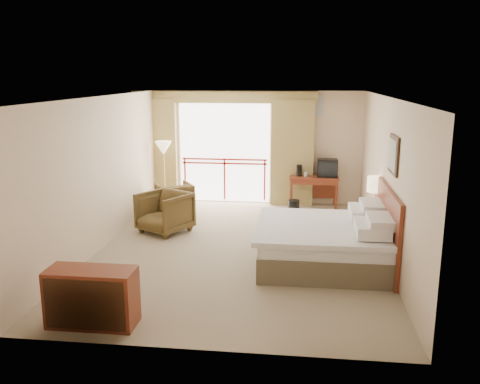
# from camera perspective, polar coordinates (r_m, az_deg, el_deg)

# --- Properties ---
(floor) EXTENTS (7.00, 7.00, 0.00)m
(floor) POSITION_cam_1_polar(r_m,az_deg,el_deg) (9.23, 0.03, -6.36)
(floor) COLOR gray
(floor) RESTS_ON ground
(ceiling) EXTENTS (7.00, 7.00, 0.00)m
(ceiling) POSITION_cam_1_polar(r_m,az_deg,el_deg) (8.72, 0.03, 10.63)
(ceiling) COLOR white
(ceiling) RESTS_ON wall_back
(wall_back) EXTENTS (5.00, 0.00, 5.00)m
(wall_back) POSITION_cam_1_polar(r_m,az_deg,el_deg) (12.31, 1.95, 5.03)
(wall_back) COLOR beige
(wall_back) RESTS_ON ground
(wall_front) EXTENTS (5.00, 0.00, 5.00)m
(wall_front) POSITION_cam_1_polar(r_m,az_deg,el_deg) (5.52, -4.26, -5.12)
(wall_front) COLOR beige
(wall_front) RESTS_ON ground
(wall_left) EXTENTS (0.00, 7.00, 7.00)m
(wall_left) POSITION_cam_1_polar(r_m,az_deg,el_deg) (9.49, -15.14, 2.17)
(wall_left) COLOR beige
(wall_left) RESTS_ON ground
(wall_right) EXTENTS (0.00, 7.00, 7.00)m
(wall_right) POSITION_cam_1_polar(r_m,az_deg,el_deg) (8.94, 16.16, 1.45)
(wall_right) COLOR beige
(wall_right) RESTS_ON ground
(balcony_door) EXTENTS (2.40, 0.00, 2.40)m
(balcony_door) POSITION_cam_1_polar(r_m,az_deg,el_deg) (12.41, -1.75, 4.39)
(balcony_door) COLOR white
(balcony_door) RESTS_ON wall_back
(balcony_railing) EXTENTS (2.09, 0.03, 1.02)m
(balcony_railing) POSITION_cam_1_polar(r_m,az_deg,el_deg) (12.45, -1.76, 2.61)
(balcony_railing) COLOR #A31E0D
(balcony_railing) RESTS_ON wall_back
(curtain_left) EXTENTS (1.00, 0.26, 2.50)m
(curtain_left) POSITION_cam_1_polar(r_m,az_deg,el_deg) (12.62, -9.30, 4.60)
(curtain_left) COLOR olive
(curtain_left) RESTS_ON wall_back
(curtain_right) EXTENTS (1.00, 0.26, 2.50)m
(curtain_right) POSITION_cam_1_polar(r_m,az_deg,el_deg) (12.14, 5.90, 4.37)
(curtain_right) COLOR olive
(curtain_right) RESTS_ON wall_back
(valance) EXTENTS (4.40, 0.22, 0.28)m
(valance) POSITION_cam_1_polar(r_m,az_deg,el_deg) (12.18, -1.87, 10.61)
(valance) COLOR olive
(valance) RESTS_ON wall_back
(hvac_vent) EXTENTS (0.50, 0.04, 0.50)m
(hvac_vent) POSITION_cam_1_polar(r_m,az_deg,el_deg) (12.14, 8.19, 9.53)
(hvac_vent) COLOR silver
(hvac_vent) RESTS_ON wall_back
(bed) EXTENTS (2.13, 2.06, 0.97)m
(bed) POSITION_cam_1_polar(r_m,az_deg,el_deg) (8.50, 9.66, -5.60)
(bed) COLOR brown
(bed) RESTS_ON floor
(headboard) EXTENTS (0.06, 2.10, 1.30)m
(headboard) POSITION_cam_1_polar(r_m,az_deg,el_deg) (8.53, 16.23, -3.96)
(headboard) COLOR maroon
(headboard) RESTS_ON wall_right
(framed_art) EXTENTS (0.04, 0.72, 0.60)m
(framed_art) POSITION_cam_1_polar(r_m,az_deg,el_deg) (8.27, 16.83, 4.02)
(framed_art) COLOR black
(framed_art) RESTS_ON wall_right
(nightstand) EXTENTS (0.49, 0.57, 0.64)m
(nightstand) POSITION_cam_1_polar(r_m,az_deg,el_deg) (9.72, 14.83, -3.81)
(nightstand) COLOR maroon
(nightstand) RESTS_ON floor
(table_lamp) EXTENTS (0.34, 0.34, 0.59)m
(table_lamp) POSITION_cam_1_polar(r_m,az_deg,el_deg) (9.57, 15.07, 0.77)
(table_lamp) COLOR tan
(table_lamp) RESTS_ON nightstand
(phone) EXTENTS (0.21, 0.17, 0.09)m
(phone) POSITION_cam_1_polar(r_m,az_deg,el_deg) (9.47, 14.78, -1.95)
(phone) COLOR black
(phone) RESTS_ON nightstand
(desk) EXTENTS (1.13, 0.55, 0.74)m
(desk) POSITION_cam_1_polar(r_m,az_deg,el_deg) (12.11, 8.29, 1.05)
(desk) COLOR maroon
(desk) RESTS_ON floor
(tv) EXTENTS (0.46, 0.36, 0.42)m
(tv) POSITION_cam_1_polar(r_m,az_deg,el_deg) (12.00, 9.79, 2.67)
(tv) COLOR black
(tv) RESTS_ON desk
(coffee_maker) EXTENTS (0.15, 0.15, 0.27)m
(coffee_maker) POSITION_cam_1_polar(r_m,az_deg,el_deg) (12.00, 6.67, 2.42)
(coffee_maker) COLOR black
(coffee_maker) RESTS_ON desk
(cup) EXTENTS (0.09, 0.09, 0.11)m
(cup) POSITION_cam_1_polar(r_m,az_deg,el_deg) (11.97, 7.38, 1.98)
(cup) COLOR white
(cup) RESTS_ON desk
(wastebasket) EXTENTS (0.32, 0.32, 0.32)m
(wastebasket) POSITION_cam_1_polar(r_m,az_deg,el_deg) (11.49, 6.04, -1.69)
(wastebasket) COLOR black
(wastebasket) RESTS_ON floor
(armchair_far) EXTENTS (1.02, 1.03, 0.69)m
(armchair_far) POSITION_cam_1_polar(r_m,az_deg,el_deg) (11.67, -7.32, -2.30)
(armchair_far) COLOR #4B391B
(armchair_far) RESTS_ON floor
(armchair_near) EXTENTS (1.20, 1.21, 0.81)m
(armchair_near) POSITION_cam_1_polar(r_m,az_deg,el_deg) (10.29, -8.39, -4.44)
(armchair_near) COLOR #4B391B
(armchair_near) RESTS_ON floor
(side_table) EXTENTS (0.52, 0.52, 0.56)m
(side_table) POSITION_cam_1_polar(r_m,az_deg,el_deg) (10.79, -8.45, -1.49)
(side_table) COLOR black
(side_table) RESTS_ON floor
(book) EXTENTS (0.30, 0.31, 0.02)m
(book) POSITION_cam_1_polar(r_m,az_deg,el_deg) (10.74, -8.48, -0.55)
(book) COLOR white
(book) RESTS_ON side_table
(floor_lamp) EXTENTS (0.39, 0.39, 1.54)m
(floor_lamp) POSITION_cam_1_polar(r_m,az_deg,el_deg) (12.08, -8.58, 4.63)
(floor_lamp) COLOR tan
(floor_lamp) RESTS_ON floor
(dresser) EXTENTS (1.10, 0.47, 0.73)m
(dresser) POSITION_cam_1_polar(r_m,az_deg,el_deg) (6.70, -16.30, -11.28)
(dresser) COLOR maroon
(dresser) RESTS_ON floor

